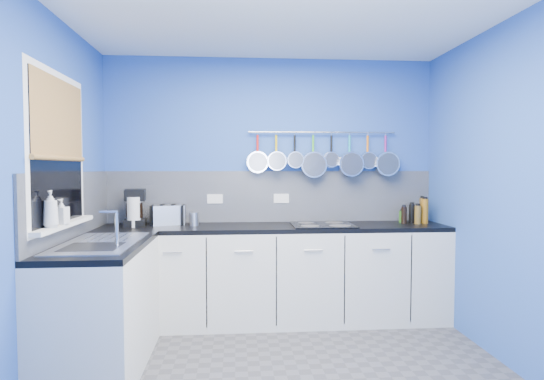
{
  "coord_description": "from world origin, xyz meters",
  "views": [
    {
      "loc": [
        -0.35,
        -2.96,
        1.43
      ],
      "look_at": [
        -0.05,
        0.75,
        1.25
      ],
      "focal_mm": 29.95,
      "sensor_mm": 36.0,
      "label": 1
    }
  ],
  "objects": [
    {
      "name": "cabinet_run_left",
      "position": [
        -1.3,
        0.3,
        0.43
      ],
      "size": [
        0.6,
        1.2,
        0.86
      ],
      "primitive_type": "cube",
      "color": "silver",
      "rests_on": "ground"
    },
    {
      "name": "hob",
      "position": [
        0.45,
        1.15,
        0.91
      ],
      "size": [
        0.56,
        0.49,
        0.01
      ],
      "primitive_type": "cube",
      "color": "black",
      "rests_on": "worktop_back"
    },
    {
      "name": "worktop_left",
      "position": [
        -1.3,
        0.3,
        0.88
      ],
      "size": [
        0.6,
        1.2,
        0.04
      ],
      "primitive_type": "cube",
      "color": "black",
      "rests_on": "cabinet_run_left"
    },
    {
      "name": "window_sill",
      "position": [
        -1.55,
        0.3,
        1.04
      ],
      "size": [
        0.1,
        0.98,
        0.03
      ],
      "primitive_type": "cube",
      "color": "white",
      "rests_on": "wall_left"
    },
    {
      "name": "sink_unit",
      "position": [
        -1.3,
        0.3,
        0.9
      ],
      "size": [
        0.5,
        0.95,
        0.01
      ],
      "primitive_type": "cube",
      "color": "silver",
      "rests_on": "worktop_left"
    },
    {
      "name": "pan_3",
      "position": [
        0.41,
        1.44,
        1.56
      ],
      "size": [
        0.25,
        0.09,
        0.44
      ],
      "primitive_type": null,
      "color": "silver",
      "rests_on": "pot_rail"
    },
    {
      "name": "window_glass",
      "position": [
        -1.57,
        0.3,
        1.55
      ],
      "size": [
        0.01,
        0.9,
        1.0
      ],
      "primitive_type": "cube",
      "color": "black",
      "rests_on": "wall_left"
    },
    {
      "name": "cabinet_run_back",
      "position": [
        0.0,
        1.2,
        0.43
      ],
      "size": [
        3.2,
        0.6,
        0.86
      ],
      "primitive_type": "cube",
      "color": "silver",
      "rests_on": "ground"
    },
    {
      "name": "condiment_3",
      "position": [
        1.46,
        1.23,
        1.02
      ],
      "size": [
        0.07,
        0.07,
        0.23
      ],
      "primitive_type": "cylinder",
      "color": "#8C5914",
      "rests_on": "worktop_back"
    },
    {
      "name": "pan_7",
      "position": [
        1.14,
        1.44,
        1.57
      ],
      "size": [
        0.24,
        0.11,
        0.43
      ],
      "primitive_type": null,
      "color": "silver",
      "rests_on": "pot_rail"
    },
    {
      "name": "wall_front",
      "position": [
        0.0,
        -1.51,
        1.25
      ],
      "size": [
        3.2,
        0.02,
        2.5
      ],
      "primitive_type": "cube",
      "color": "#2B52AB",
      "rests_on": "ground"
    },
    {
      "name": "canister",
      "position": [
        -0.73,
        1.22,
        0.96
      ],
      "size": [
        0.09,
        0.09,
        0.12
      ],
      "primitive_type": "cylinder",
      "rotation": [
        0.0,
        0.0,
        0.02
      ],
      "color": "silver",
      "rests_on": "worktop_back"
    },
    {
      "name": "wall_right",
      "position": [
        1.61,
        0.0,
        1.25
      ],
      "size": [
        0.02,
        3.0,
        2.5
      ],
      "primitive_type": "cube",
      "color": "#2B52AB",
      "rests_on": "ground"
    },
    {
      "name": "mixer_tap",
      "position": [
        -1.14,
        0.12,
        1.03
      ],
      "size": [
        0.12,
        0.08,
        0.26
      ],
      "primitive_type": null,
      "color": "silver",
      "rests_on": "worktop_left"
    },
    {
      "name": "socket_right",
      "position": [
        0.1,
        1.48,
        1.13
      ],
      "size": [
        0.15,
        0.01,
        0.09
      ],
      "primitive_type": "cube",
      "color": "white",
      "rests_on": "backsplash_back"
    },
    {
      "name": "bamboo_blind",
      "position": [
        -1.56,
        0.3,
        1.77
      ],
      "size": [
        0.01,
        0.9,
        0.55
      ],
      "primitive_type": "cube",
      "color": "olive",
      "rests_on": "wall_left"
    },
    {
      "name": "backsplash_left",
      "position": [
        -1.59,
        0.6,
        1.15
      ],
      "size": [
        0.02,
        1.8,
        0.5
      ],
      "primitive_type": "cube",
      "color": "gray",
      "rests_on": "wall_left"
    },
    {
      "name": "condiment_5",
      "position": [
        1.25,
        1.23,
        0.98
      ],
      "size": [
        0.05,
        0.05,
        0.16
      ],
      "primitive_type": "cylinder",
      "color": "black",
      "rests_on": "worktop_back"
    },
    {
      "name": "window_frame",
      "position": [
        -1.58,
        0.3,
        1.55
      ],
      "size": [
        0.01,
        1.0,
        1.1
      ],
      "primitive_type": "cube",
      "color": "white",
      "rests_on": "wall_left"
    },
    {
      "name": "socket_left",
      "position": [
        -0.55,
        1.48,
        1.13
      ],
      "size": [
        0.15,
        0.01,
        0.09
      ],
      "primitive_type": "cube",
      "color": "white",
      "rests_on": "backsplash_back"
    },
    {
      "name": "ceiling",
      "position": [
        0.0,
        0.0,
        2.51
      ],
      "size": [
        3.2,
        3.0,
        0.02
      ],
      "primitive_type": "cube",
      "color": "white",
      "rests_on": "ground"
    },
    {
      "name": "pan_2",
      "position": [
        0.23,
        1.44,
        1.6
      ],
      "size": [
        0.16,
        0.1,
        0.35
      ],
      "primitive_type": null,
      "color": "silver",
      "rests_on": "pot_rail"
    },
    {
      "name": "toaster",
      "position": [
        -0.98,
        1.32,
        0.99
      ],
      "size": [
        0.32,
        0.24,
        0.18
      ],
      "primitive_type": "cube",
      "rotation": [
        0.0,
        0.0,
        0.28
      ],
      "color": "silver",
      "rests_on": "worktop_back"
    },
    {
      "name": "pot_rail",
      "position": [
        0.5,
        1.45,
        1.78
      ],
      "size": [
        1.45,
        0.02,
        0.02
      ],
      "primitive_type": "cylinder",
      "rotation": [
        0.0,
        1.57,
        0.0
      ],
      "color": "silver",
      "rests_on": "wall_back"
    },
    {
      "name": "soap_bottle_b",
      "position": [
        -1.53,
        0.21,
        1.14
      ],
      "size": [
        0.09,
        0.09,
        0.17
      ],
      "primitive_type": "imported",
      "rotation": [
        0.0,
        0.0,
        -0.18
      ],
      "color": "white",
      "rests_on": "window_sill"
    },
    {
      "name": "pan_0",
      "position": [
        -0.13,
        1.44,
        1.58
      ],
      "size": [
        0.2,
        0.06,
        0.39
      ],
      "primitive_type": null,
      "color": "silver",
      "rests_on": "pot_rail"
    },
    {
      "name": "soap_bottle_a",
      "position": [
        -1.53,
        0.04,
        1.17
      ],
      "size": [
        0.1,
        0.1,
        0.24
      ],
      "primitive_type": "imported",
      "rotation": [
        0.0,
        0.0,
        0.12
      ],
      "color": "white",
      "rests_on": "window_sill"
    },
    {
      "name": "condiment_2",
      "position": [
        1.27,
        1.32,
        0.96
      ],
      "size": [
        0.06,
        0.06,
        0.11
      ],
      "primitive_type": "cylinder",
      "color": "#265919",
      "rests_on": "worktop_back"
    },
    {
      "name": "backsplash_back",
      "position": [
        0.0,
        1.49,
        1.15
      ],
      "size": [
        3.2,
        0.02,
        0.5
      ],
      "primitive_type": "cube",
      "color": "gray",
      "rests_on": "wall_back"
    },
    {
      "name": "pan_4",
      "position": [
        0.59,
        1.44,
        1.61
      ],
      "size": [
        0.15,
        0.06,
        0.34
      ],
      "primitive_type": null,
      "color": "silver",
      "rests_on": "pot_rail"
    },
    {
      "name": "pan_6",
      "position": [
        0.95,
        1.44,
        1.6
      ],
      "size": [
        0.17,
        0.08,
        0.36
      ],
      "primitive_type": null,
      "color": "silver",
      "rests_on": "pot_rail"
    },
    {
      "name": "coffee_maker",
      "position": [
        -1.26,
        1.24,
        1.07
      ],
      "size": [
        0.21,
        0.23,
        0.34
      ],
      "primitive_type": null,
      "rotation": [
        0.0,
        0.0,
        0.12
      ],
      "color": "black",
      "rests_on": "worktop_back"
    },
    {
      "name": "condiment_1",
      "position": [
        1.36,
        1.3,
        0.99
      ],
      "size": [
        0.06,
        0.06,
        0.18
      ],
      "primitive_type": "cylinder",
      "color": "black",
      "rests_on": "worktop_back"
    },
    {
      "name": "condiment_0",
      "position": [
        1.47,
        1.33,
        1.02
      ],
      "size": [
        0.05,
        0.05,
        0.24
      ],
      "primitive_type": "cylinder",
      "color": "brown",
      "rests_on": "worktop_back"
    },
    {
      "name": "condiment_4",
      "position": [
        1.38,
        1.2,
        0.99
      ],
      "size": [
        0.06,
        0.06,
        0.17
      ],
      "primitive_type": "cylinder",
      "color": "brown",
      "rests_on": "worktop_back"
    },
    {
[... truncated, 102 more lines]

